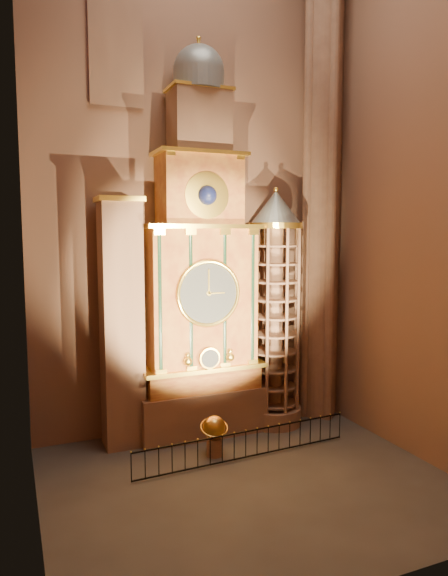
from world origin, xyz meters
name	(u,v)px	position (x,y,z in m)	size (l,w,h in m)	color
floor	(249,482)	(0.00, 0.00, 0.00)	(14.00, 14.00, 0.00)	#383330
wall_back	(191,182)	(0.00, 6.00, 11.00)	(22.00, 22.00, 0.00)	#8D604C
wall_left	(25,153)	(-7.00, 0.00, 11.00)	(22.00, 22.00, 0.00)	#8D604C
wall_right	(415,175)	(7.00, 0.00, 11.00)	(22.00, 22.00, 0.00)	#8D604C
astronomical_clock	(200,282)	(0.00, 4.96, 6.68)	(5.60, 2.41, 16.70)	#8C634C
portrait_tower	(122,323)	(-3.40, 4.98, 5.15)	(1.80, 1.60, 10.20)	#8C634C
stair_turret	(275,311)	(3.50, 4.70, 5.27)	(2.50, 2.50, 10.80)	#8C634C
gothic_pier	(322,185)	(6.10, 5.00, 11.00)	(2.04, 2.04, 22.00)	#8C634C
stained_glass_window	(116,40)	(-3.20, 5.92, 16.50)	(2.20, 0.14, 5.20)	navy
celestial_globe	(214,432)	(-0.34, 2.52, 0.97)	(1.21, 1.16, 1.61)	#8C634C
iron_railing	(246,445)	(0.66, 1.72, 0.59)	(9.09, 0.52, 1.09)	black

